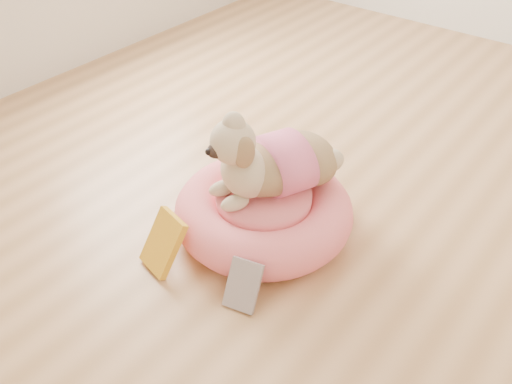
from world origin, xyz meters
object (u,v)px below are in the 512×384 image
Objects in this scene: pet_bed at (264,212)px; book_white at (243,285)px; dog at (270,147)px; book_yellow at (163,243)px.

pet_bed is 4.01× the size of book_white.
pet_bed is at bearing -64.87° from dog.
dog reaches higher than book_white.
pet_bed is 3.11× the size of book_yellow.
book_white is at bearing -41.13° from dog.
book_yellow is 1.29× the size of book_white.
book_yellow reaches higher than book_white.
dog is 0.54m from book_yellow.
dog is 2.28× the size of book_yellow.
dog is at bearing 81.71° from book_yellow.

